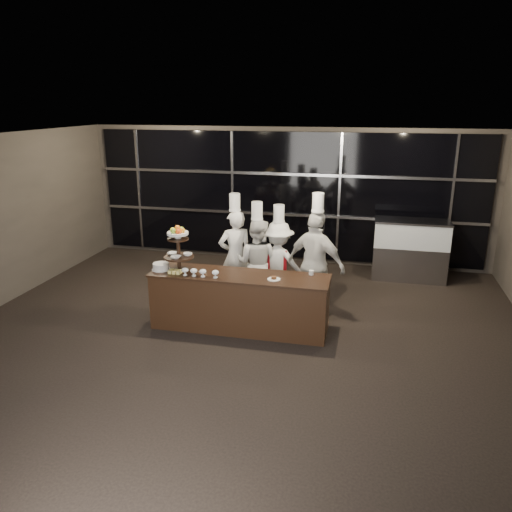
% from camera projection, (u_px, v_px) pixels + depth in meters
% --- Properties ---
extents(room, '(10.00, 10.00, 10.00)m').
position_uv_depth(room, '(220.00, 264.00, 6.50)').
color(room, black).
rests_on(room, ground).
extents(window_wall, '(8.60, 0.10, 2.80)m').
position_uv_depth(window_wall, '(285.00, 196.00, 11.09)').
color(window_wall, black).
rests_on(window_wall, ground).
extents(buffet_counter, '(2.84, 0.74, 0.92)m').
position_uv_depth(buffet_counter, '(240.00, 301.00, 7.96)').
color(buffet_counter, black).
rests_on(buffet_counter, ground).
extents(display_stand, '(0.48, 0.48, 0.74)m').
position_uv_depth(display_stand, '(178.00, 245.00, 7.92)').
color(display_stand, black).
rests_on(display_stand, buffet_counter).
extents(compotes, '(0.61, 0.11, 0.12)m').
position_uv_depth(compotes, '(199.00, 271.00, 7.72)').
color(compotes, silver).
rests_on(compotes, buffet_counter).
extents(layer_cake, '(0.30, 0.30, 0.11)m').
position_uv_depth(layer_cake, '(161.00, 267.00, 8.04)').
color(layer_cake, white).
rests_on(layer_cake, buffet_counter).
extents(pastry_squares, '(0.20, 0.13, 0.05)m').
position_uv_depth(pastry_squares, '(175.00, 272.00, 7.88)').
color(pastry_squares, '#E1D26E').
rests_on(pastry_squares, buffet_counter).
extents(small_plate, '(0.20, 0.20, 0.05)m').
position_uv_depth(small_plate, '(274.00, 279.00, 7.61)').
color(small_plate, white).
rests_on(small_plate, buffet_counter).
extents(chef_cup, '(0.08, 0.08, 0.07)m').
position_uv_depth(chef_cup, '(311.00, 273.00, 7.81)').
color(chef_cup, white).
rests_on(chef_cup, buffet_counter).
extents(display_case, '(1.48, 0.65, 1.24)m').
position_uv_depth(display_case, '(410.00, 247.00, 10.16)').
color(display_case, '#A5A5AA').
rests_on(display_case, ground).
extents(chef_a, '(0.74, 0.66, 1.99)m').
position_uv_depth(chef_a, '(235.00, 255.00, 8.99)').
color(chef_a, white).
rests_on(chef_a, ground).
extents(chef_b, '(0.85, 0.70, 1.89)m').
position_uv_depth(chef_b, '(257.00, 262.00, 8.78)').
color(chef_b, silver).
rests_on(chef_b, ground).
extents(chef_c, '(1.05, 0.69, 1.82)m').
position_uv_depth(chef_c, '(278.00, 263.00, 8.87)').
color(chef_c, white).
rests_on(chef_c, ground).
extents(chef_d, '(1.16, 0.84, 2.13)m').
position_uv_depth(chef_d, '(316.00, 264.00, 8.30)').
color(chef_d, silver).
rests_on(chef_d, ground).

